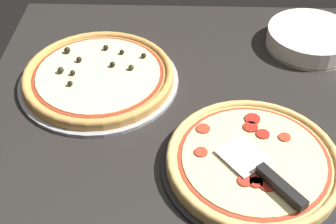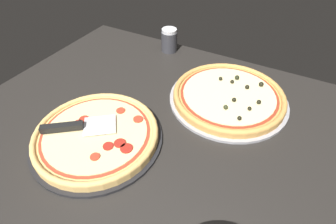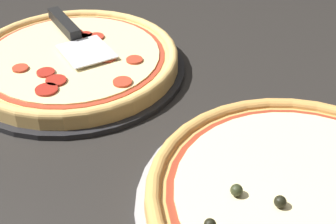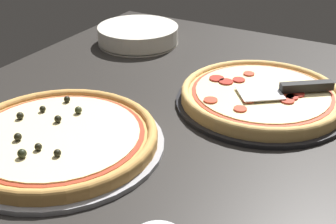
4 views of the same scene
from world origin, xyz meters
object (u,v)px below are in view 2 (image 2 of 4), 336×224
(pizza_back, at_px, (229,95))
(serving_spatula, at_px, (72,127))
(pizza_front, at_px, (96,134))
(parmesan_shaker, at_px, (169,40))

(pizza_back, xyz_separation_m, serving_spatula, (-0.36, -0.41, 0.02))
(pizza_back, bearing_deg, serving_spatula, -131.71)
(pizza_back, bearing_deg, pizza_front, -127.64)
(pizza_front, distance_m, pizza_back, 0.48)
(pizza_front, xyz_separation_m, parmesan_shaker, (-0.07, 0.61, 0.03))
(pizza_front, height_order, pizza_back, pizza_back)
(pizza_front, bearing_deg, parmesan_shaker, 96.82)
(serving_spatula, xyz_separation_m, parmesan_shaker, (-0.00, 0.63, 0.00))
(pizza_front, xyz_separation_m, pizza_back, (0.29, 0.38, -0.00))
(pizza_front, distance_m, serving_spatula, 0.08)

